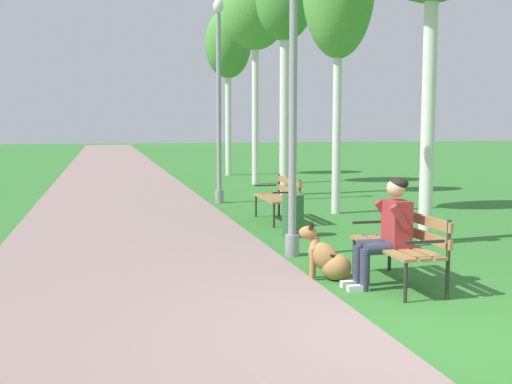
# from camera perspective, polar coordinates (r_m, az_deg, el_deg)

# --- Properties ---
(ground_plane) EXTENTS (120.00, 120.00, 0.00)m
(ground_plane) POSITION_cam_1_polar(r_m,az_deg,el_deg) (5.85, 14.24, -12.36)
(ground_plane) COLOR #33752D
(paved_path) EXTENTS (3.89, 60.00, 0.04)m
(paved_path) POSITION_cam_1_polar(r_m,az_deg,el_deg) (28.95, -12.79, 2.33)
(paved_path) COLOR gray
(paved_path) RESTS_ON ground
(park_bench_near) EXTENTS (0.55, 1.50, 0.85)m
(park_bench_near) POSITION_cam_1_polar(r_m,az_deg,el_deg) (7.42, 13.08, -4.33)
(park_bench_near) COLOR olive
(park_bench_near) RESTS_ON ground
(park_bench_mid) EXTENTS (0.55, 1.50, 0.85)m
(park_bench_mid) POSITION_cam_1_polar(r_m,az_deg,el_deg) (11.98, 2.15, -0.25)
(park_bench_mid) COLOR olive
(park_bench_mid) RESTS_ON ground
(person_seated_on_near_bench) EXTENTS (0.74, 0.49, 1.25)m
(person_seated_on_near_bench) POSITION_cam_1_polar(r_m,az_deg,el_deg) (7.25, 11.84, -3.19)
(person_seated_on_near_bench) COLOR #33384C
(person_seated_on_near_bench) RESTS_ON ground
(dog_shepherd) EXTENTS (0.77, 0.48, 0.71)m
(dog_shepherd) POSITION_cam_1_polar(r_m,az_deg,el_deg) (7.54, 6.49, -6.00)
(dog_shepherd) COLOR #B27F47
(dog_shepherd) RESTS_ON ground
(lamp_post_near) EXTENTS (0.24, 0.24, 4.12)m
(lamp_post_near) POSITION_cam_1_polar(r_m,az_deg,el_deg) (8.75, 3.37, 8.05)
(lamp_post_near) COLOR gray
(lamp_post_near) RESTS_ON ground
(lamp_post_mid) EXTENTS (0.24, 0.24, 4.70)m
(lamp_post_mid) POSITION_cam_1_polar(r_m,az_deg,el_deg) (14.81, -3.39, 8.36)
(lamp_post_mid) COLOR gray
(lamp_post_mid) RESTS_ON ground
(birch_tree_fourth) EXTENTS (1.50, 1.28, 6.12)m
(birch_tree_fourth) POSITION_cam_1_polar(r_m,az_deg,el_deg) (16.77, 2.62, 16.55)
(birch_tree_fourth) COLOR silver
(birch_tree_fourth) RESTS_ON ground
(birch_tree_fifth) EXTENTS (1.99, 1.79, 6.54)m
(birch_tree_fifth) POSITION_cam_1_polar(r_m,az_deg,el_deg) (19.85, -0.07, 16.02)
(birch_tree_fifth) COLOR silver
(birch_tree_fifth) RESTS_ON ground
(birch_tree_sixth) EXTENTS (1.67, 1.55, 5.99)m
(birch_tree_sixth) POSITION_cam_1_polar(r_m,az_deg,el_deg) (23.30, -2.55, 13.07)
(birch_tree_sixth) COLOR silver
(birch_tree_sixth) RESTS_ON ground
(litter_bin) EXTENTS (0.36, 0.36, 0.70)m
(litter_bin) POSITION_cam_1_polar(r_m,az_deg,el_deg) (10.38, 3.36, -2.14)
(litter_bin) COLOR #2D6638
(litter_bin) RESTS_ON ground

